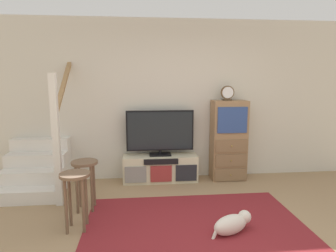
{
  "coord_description": "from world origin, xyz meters",
  "views": [
    {
      "loc": [
        -0.64,
        -2.52,
        1.74
      ],
      "look_at": [
        -0.23,
        1.6,
        1.05
      ],
      "focal_mm": 31.08,
      "sensor_mm": 36.0,
      "label": 1
    }
  ],
  "objects_px": {
    "bar_stool_near": "(75,188)",
    "television": "(160,132)",
    "side_cabinet": "(228,140)",
    "bar_stool_far": "(85,174)",
    "media_console": "(160,168)",
    "desk_clock": "(227,93)",
    "dog": "(232,224)"
  },
  "relations": [
    {
      "from": "bar_stool_far",
      "to": "dog",
      "type": "distance_m",
      "value": 1.95
    },
    {
      "from": "side_cabinet",
      "to": "dog",
      "type": "bearing_deg",
      "value": -105.33
    },
    {
      "from": "side_cabinet",
      "to": "dog",
      "type": "height_order",
      "value": "side_cabinet"
    },
    {
      "from": "television",
      "to": "bar_stool_far",
      "type": "xyz_separation_m",
      "value": [
        -1.06,
        -1.01,
        -0.35
      ]
    },
    {
      "from": "television",
      "to": "dog",
      "type": "bearing_deg",
      "value": -69.01
    },
    {
      "from": "bar_stool_far",
      "to": "dog",
      "type": "height_order",
      "value": "bar_stool_far"
    },
    {
      "from": "bar_stool_far",
      "to": "desk_clock",
      "type": "bearing_deg",
      "value": 24.29
    },
    {
      "from": "side_cabinet",
      "to": "bar_stool_far",
      "type": "distance_m",
      "value": 2.45
    },
    {
      "from": "side_cabinet",
      "to": "desk_clock",
      "type": "distance_m",
      "value": 0.81
    },
    {
      "from": "bar_stool_near",
      "to": "bar_stool_far",
      "type": "xyz_separation_m",
      "value": [
        0.01,
        0.51,
        -0.01
      ]
    },
    {
      "from": "bar_stool_near",
      "to": "dog",
      "type": "bearing_deg",
      "value": -8.53
    },
    {
      "from": "television",
      "to": "bar_stool_near",
      "type": "height_order",
      "value": "television"
    },
    {
      "from": "media_console",
      "to": "television",
      "type": "height_order",
      "value": "television"
    },
    {
      "from": "bar_stool_near",
      "to": "dog",
      "type": "height_order",
      "value": "bar_stool_near"
    },
    {
      "from": "television",
      "to": "dog",
      "type": "distance_m",
      "value": 2.05
    },
    {
      "from": "desk_clock",
      "to": "bar_stool_near",
      "type": "bearing_deg",
      "value": -145.74
    },
    {
      "from": "media_console",
      "to": "desk_clock",
      "type": "relative_size",
      "value": 5.08
    },
    {
      "from": "bar_stool_near",
      "to": "television",
      "type": "bearing_deg",
      "value": 54.83
    },
    {
      "from": "side_cabinet",
      "to": "television",
      "type": "bearing_deg",
      "value": 179.33
    },
    {
      "from": "bar_stool_near",
      "to": "bar_stool_far",
      "type": "distance_m",
      "value": 0.51
    },
    {
      "from": "side_cabinet",
      "to": "bar_stool_far",
      "type": "height_order",
      "value": "side_cabinet"
    },
    {
      "from": "dog",
      "to": "desk_clock",
      "type": "bearing_deg",
      "value": 76.09
    },
    {
      "from": "television",
      "to": "side_cabinet",
      "type": "distance_m",
      "value": 1.18
    },
    {
      "from": "media_console",
      "to": "television",
      "type": "relative_size",
      "value": 1.11
    },
    {
      "from": "desk_clock",
      "to": "bar_stool_near",
      "type": "distance_m",
      "value": 2.83
    },
    {
      "from": "desk_clock",
      "to": "dog",
      "type": "height_order",
      "value": "desk_clock"
    },
    {
      "from": "bar_stool_far",
      "to": "side_cabinet",
      "type": "bearing_deg",
      "value": 24.12
    },
    {
      "from": "media_console",
      "to": "bar_stool_far",
      "type": "bearing_deg",
      "value": -136.96
    },
    {
      "from": "media_console",
      "to": "desk_clock",
      "type": "bearing_deg",
      "value": -0.24
    },
    {
      "from": "television",
      "to": "media_console",
      "type": "bearing_deg",
      "value": -90.0
    },
    {
      "from": "media_console",
      "to": "bar_stool_far",
      "type": "distance_m",
      "value": 1.47
    },
    {
      "from": "desk_clock",
      "to": "bar_stool_far",
      "type": "relative_size",
      "value": 0.37
    }
  ]
}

